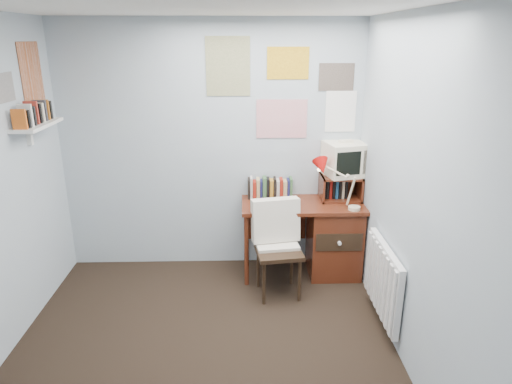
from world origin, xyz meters
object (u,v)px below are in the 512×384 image
tv_riser (340,187)px  crt_tv (345,157)px  desk_chair (279,252)px  desk_lamp (356,189)px  desk (328,236)px  wall_shelf (37,125)px  radiator (383,280)px

tv_riser → crt_tv: (0.03, 0.02, 0.30)m
desk_chair → desk_lamp: size_ratio=2.07×
desk → tv_riser: (0.12, 0.11, 0.48)m
desk_chair → tv_riser: bearing=31.3°
wall_shelf → crt_tv: bearing=10.6°
desk → wall_shelf: size_ratio=1.94×
desk → tv_riser: tv_riser is taller
desk → wall_shelf: wall_shelf is taller
desk → radiator: 0.97m
radiator → wall_shelf: 3.15m
desk → crt_tv: (0.15, 0.13, 0.78)m
desk → crt_tv: size_ratio=3.18×
desk → tv_riser: bearing=43.0°
desk → desk_chair: 0.68m
desk_chair → radiator: desk_chair is taller
crt_tv → wall_shelf: 2.80m
desk_chair → wall_shelf: 2.36m
radiator → desk: bearing=107.2°
desk → radiator: bearing=-72.8°
desk_chair → wall_shelf: (-2.04, 0.04, 1.18)m
desk_lamp → tv_riser: desk_lamp is taller
desk → desk_lamp: 0.63m
tv_riser → radiator: size_ratio=0.50×
desk_chair → desk_lamp: bearing=9.3°
desk_chair → crt_tv: 1.16m
desk → tv_riser: 0.51m
crt_tv → radiator: size_ratio=0.47×
tv_riser → crt_tv: 0.31m
wall_shelf → radiator: bearing=-10.9°
desk → wall_shelf: 2.87m
desk → desk_chair: (-0.54, -0.42, 0.03)m
radiator → wall_shelf: bearing=169.1°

